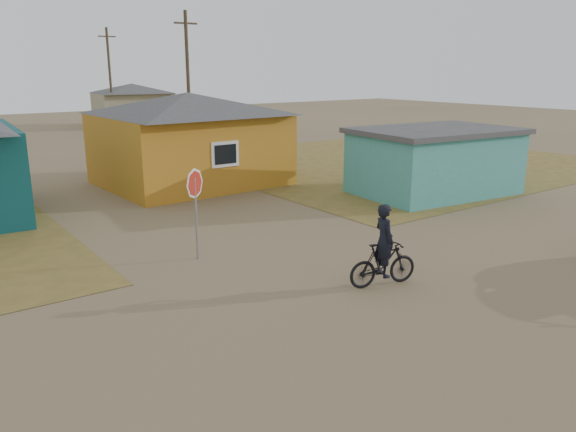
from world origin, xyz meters
The scene contains 9 objects.
ground centered at (0.00, 0.00, 0.00)m, with size 120.00×120.00×0.00m, color #7A6546.
grass_ne centered at (14.00, 13.00, 0.01)m, with size 20.00×18.00×0.00m, color olive.
house_yellow centered at (2.50, 14.00, 2.00)m, with size 7.72×6.76×3.90m.
shed_turquoise centered at (9.50, 6.50, 1.31)m, with size 6.71×4.93×2.60m.
house_beige_east centered at (10.00, 40.00, 1.86)m, with size 6.95×6.05×3.60m.
utility_pole_near centered at (6.50, 22.00, 4.14)m, with size 1.40×0.20×8.00m.
utility_pole_far centered at (7.50, 38.00, 4.14)m, with size 1.40×0.20×8.00m.
stop_sign centered at (-1.93, 4.80, 1.79)m, with size 0.79×0.19×2.43m.
cyclist centered at (0.67, 0.59, 0.71)m, with size 1.79×0.89×1.94m.
Camera 1 is at (-8.28, -7.97, 4.89)m, focal length 35.00 mm.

